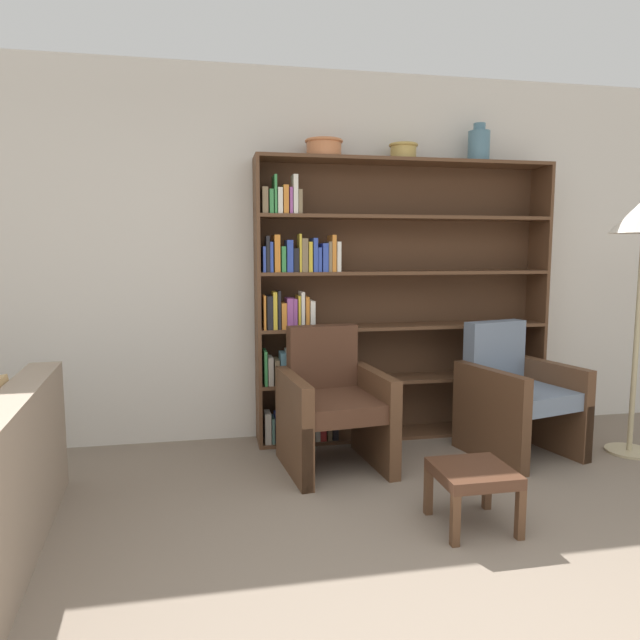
{
  "coord_description": "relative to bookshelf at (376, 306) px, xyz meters",
  "views": [
    {
      "loc": [
        -0.9,
        -1.52,
        1.43
      ],
      "look_at": [
        -0.15,
        2.3,
        0.95
      ],
      "focal_mm": 32.0,
      "sensor_mm": 36.0,
      "label": 1
    }
  ],
  "objects": [
    {
      "name": "wall_back",
      "position": [
        -0.34,
        0.17,
        0.36
      ],
      "size": [
        12.0,
        0.06,
        2.75
      ],
      "color": "silver",
      "rests_on": "ground"
    },
    {
      "name": "bookshelf",
      "position": [
        0.0,
        0.0,
        0.0
      ],
      "size": [
        2.25,
        0.3,
        2.09
      ],
      "color": "brown",
      "rests_on": "ground"
    },
    {
      "name": "bowl_slate",
      "position": [
        -0.41,
        -0.02,
        1.15
      ],
      "size": [
        0.27,
        0.27,
        0.12
      ],
      "color": "#C67547",
      "rests_on": "bookshelf"
    },
    {
      "name": "bowl_sage",
      "position": [
        0.19,
        -0.02,
        1.15
      ],
      "size": [
        0.21,
        0.21,
        0.12
      ],
      "color": "tan",
      "rests_on": "bookshelf"
    },
    {
      "name": "vase_tall",
      "position": [
        0.79,
        -0.02,
        1.2
      ],
      "size": [
        0.16,
        0.16,
        0.29
      ],
      "color": "slate",
      "rests_on": "bookshelf"
    },
    {
      "name": "armchair_leather",
      "position": [
        -0.45,
        -0.55,
        -0.6
      ],
      "size": [
        0.71,
        0.75,
        0.91
      ],
      "rotation": [
        0.0,
        0.0,
        3.25
      ],
      "color": "brown",
      "rests_on": "ground"
    },
    {
      "name": "armchair_cushioned",
      "position": [
        0.87,
        -0.55,
        -0.6
      ],
      "size": [
        0.79,
        0.82,
        0.91
      ],
      "rotation": [
        0.0,
        0.0,
        3.39
      ],
      "color": "brown",
      "rests_on": "ground"
    },
    {
      "name": "footstool",
      "position": [
        0.08,
        -1.52,
        -0.75
      ],
      "size": [
        0.38,
        0.38,
        0.32
      ],
      "color": "brown",
      "rests_on": "ground"
    }
  ]
}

